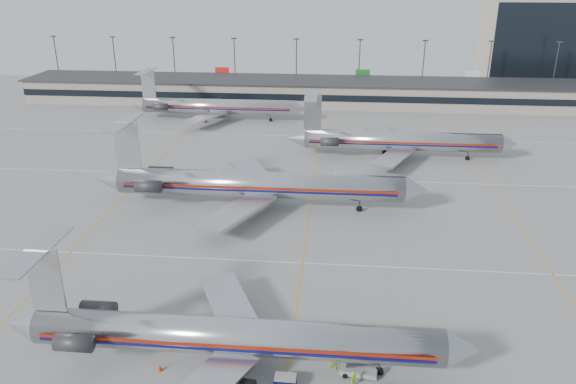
# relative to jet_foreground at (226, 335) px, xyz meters

# --- Properties ---
(ground) EXTENTS (260.00, 260.00, 0.00)m
(ground) POSITION_rel_jet_foreground_xyz_m (5.60, 9.82, -3.29)
(ground) COLOR gray
(ground) RESTS_ON ground
(apron_markings) EXTENTS (160.00, 0.15, 0.02)m
(apron_markings) POSITION_rel_jet_foreground_xyz_m (5.60, 19.82, -3.28)
(apron_markings) COLOR silver
(apron_markings) RESTS_ON ground
(terminal) EXTENTS (162.00, 17.00, 6.25)m
(terminal) POSITION_rel_jet_foreground_xyz_m (5.60, 107.79, -0.13)
(terminal) COLOR gray
(terminal) RESTS_ON ground
(light_mast_row) EXTENTS (163.60, 0.40, 15.28)m
(light_mast_row) POSITION_rel_jet_foreground_xyz_m (5.60, 121.82, 5.29)
(light_mast_row) COLOR #38383D
(light_mast_row) RESTS_ON ground
(distant_building) EXTENTS (30.00, 20.00, 25.00)m
(distant_building) POSITION_rel_jet_foreground_xyz_m (67.60, 137.82, 9.21)
(distant_building) COLOR tan
(distant_building) RESTS_ON ground
(jet_foreground) EXTENTS (43.35, 25.52, 11.35)m
(jet_foreground) POSITION_rel_jet_foreground_xyz_m (0.00, 0.00, 0.00)
(jet_foreground) COLOR #BABABF
(jet_foreground) RESTS_ON ground
(jet_second_row) EXTENTS (50.32, 29.63, 13.17)m
(jet_second_row) POSITION_rel_jet_foreground_xyz_m (-3.14, 36.45, 0.53)
(jet_second_row) COLOR #BABABF
(jet_second_row) RESTS_ON ground
(jet_third_row) EXTENTS (43.46, 26.73, 11.88)m
(jet_third_row) POSITION_rel_jet_foreground_xyz_m (20.50, 62.66, 0.16)
(jet_third_row) COLOR #BABABF
(jet_third_row) RESTS_ON ground
(jet_back_row) EXTENTS (42.73, 26.28, 11.68)m
(jet_back_row) POSITION_rel_jet_foreground_xyz_m (-20.05, 87.56, 0.10)
(jet_back_row) COLOR #BABABF
(jet_back_row) RESTS_ON ground
(cart_inner) EXTENTS (1.91, 1.32, 1.07)m
(cart_inner) POSITION_rel_jet_foreground_xyz_m (5.65, -2.36, -2.72)
(cart_inner) COLOR #0B113C
(cart_inner) RESTS_ON ground
(belt_loader) EXTENTS (3.98, 1.61, 2.06)m
(belt_loader) POSITION_rel_jet_foreground_xyz_m (12.12, -0.28, -2.74)
(belt_loader) COLOR gray
(belt_loader) RESTS_ON ground
(ramp_worker_near) EXTENTS (0.62, 0.66, 1.52)m
(ramp_worker_near) POSITION_rel_jet_foreground_xyz_m (11.54, -1.71, -2.53)
(ramp_worker_near) COLOR #9ECE13
(ramp_worker_near) RESTS_ON ground
(ramp_worker_far) EXTENTS (1.18, 1.09, 1.95)m
(ramp_worker_far) POSITION_rel_jet_foreground_xyz_m (9.85, 0.31, -2.32)
(ramp_worker_far) COLOR #97D313
(ramp_worker_far) RESTS_ON ground
(cone_left) EXTENTS (0.59, 0.59, 0.68)m
(cone_left) POSITION_rel_jet_foreground_xyz_m (-5.96, -1.33, -2.95)
(cone_left) COLOR red
(cone_left) RESTS_ON ground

